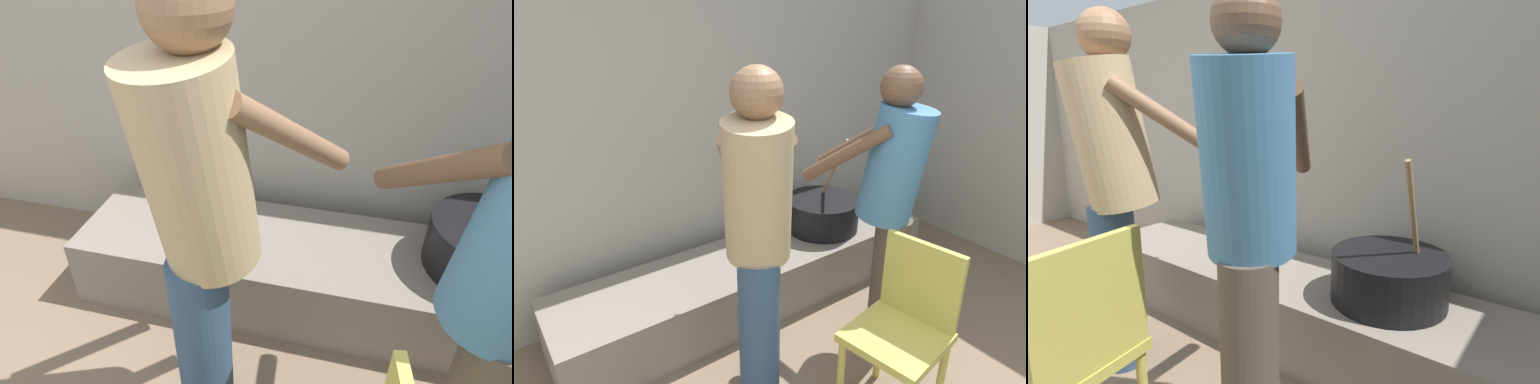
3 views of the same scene
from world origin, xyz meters
TOP-DOWN VIEW (x-y plane):
  - block_enclosure_rear at (0.00, 2.36)m, footprint 5.74×0.20m
  - hearth_ledge at (0.71, 1.84)m, footprint 2.64×0.60m
  - cooking_pot_main at (1.30, 1.87)m, footprint 0.53×0.53m
  - cook_in_tan_shirt at (0.26, 1.18)m, footprint 0.64×0.74m

SIDE VIEW (x-z plane):
  - hearth_ledge at x=0.71m, z-range 0.00..0.36m
  - cooking_pot_main at x=1.30m, z-range 0.14..0.82m
  - cook_in_tan_shirt at x=0.26m, z-range 0.12..1.78m
  - block_enclosure_rear at x=0.00m, z-range 0.00..2.04m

